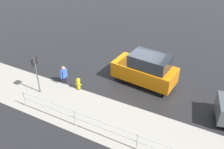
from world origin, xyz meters
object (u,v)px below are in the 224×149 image
fire_hydrant (78,84)px  pedestrian (64,74)px  moving_hatchback (146,69)px  sign_post (36,70)px

fire_hydrant → pedestrian: pedestrian is taller
moving_hatchback → pedestrian: moving_hatchback is taller
moving_hatchback → fire_hydrant: moving_hatchback is taller
moving_hatchback → fire_hydrant: 4.23m
fire_hydrant → sign_post: sign_post is taller
pedestrian → fire_hydrant: bearing=172.5°
moving_hatchback → pedestrian: bearing=27.4°
moving_hatchback → pedestrian: (4.52, 2.35, -0.34)m
moving_hatchback → sign_post: sign_post is taller
pedestrian → sign_post: (0.73, 1.50, 0.90)m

